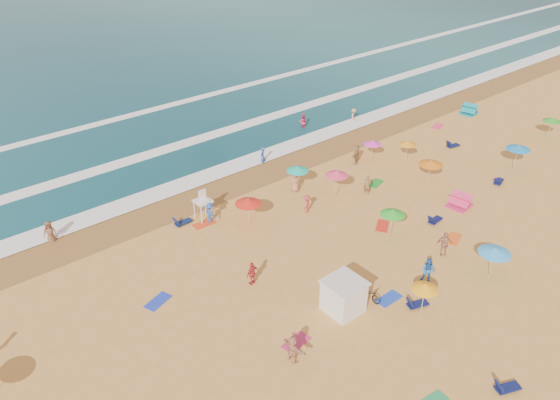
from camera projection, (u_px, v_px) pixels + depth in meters
ground at (338, 251)px, 37.78m from camera, size 220.00×220.00×0.00m
wet_sand at (234, 184)px, 46.06m from camera, size 220.00×220.00×0.00m
surf_foam at (180, 148)px, 51.86m from camera, size 200.00×18.70×0.05m
cabana at (343, 297)px, 32.18m from camera, size 2.00×2.00×2.00m
cabana_roof at (345, 283)px, 31.64m from camera, size 2.20×2.20×0.12m
bicycle at (368, 293)px, 33.29m from camera, size 0.74×1.87×0.96m
lifeguard_stand at (203, 207)px, 40.87m from camera, size 1.20×1.20×2.10m
beach_umbrellas at (350, 215)px, 37.92m from camera, size 60.86×25.13×0.78m
loungers at (429, 249)px, 37.76m from camera, size 36.51×24.54×0.34m
towels at (336, 262)px, 36.66m from camera, size 49.04×22.23×0.03m
popup_tents at (466, 146)px, 51.14m from camera, size 19.71×12.77×1.20m
beachgoers at (289, 218)px, 40.00m from camera, size 40.78×27.77×2.07m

